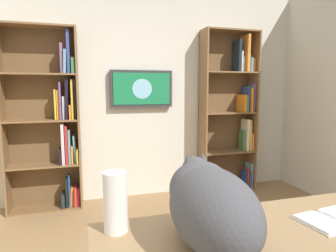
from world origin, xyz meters
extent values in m
cube|color=silver|center=(0.00, -2.23, 1.35)|extent=(4.52, 0.06, 2.70)
cube|color=brown|center=(-1.56, -2.04, 1.09)|extent=(0.02, 0.28, 2.19)
cube|color=brown|center=(-0.81, -2.04, 1.09)|extent=(0.02, 0.28, 2.19)
cube|color=brown|center=(-1.18, -2.17, 1.09)|extent=(0.77, 0.01, 2.19)
cube|color=brown|center=(-1.18, -2.04, 0.01)|extent=(0.73, 0.27, 0.02)
cube|color=brown|center=(-1.18, -2.04, 0.55)|extent=(0.73, 0.27, 0.02)
cube|color=brown|center=(-1.18, -2.04, 1.09)|extent=(0.73, 0.27, 0.02)
cube|color=brown|center=(-1.18, -2.04, 1.63)|extent=(0.73, 0.27, 0.02)
cube|color=brown|center=(-1.18, -2.04, 2.18)|extent=(0.73, 0.27, 0.02)
cube|color=#6799B2|center=(-1.52, -2.02, 0.19)|extent=(0.02, 0.18, 0.35)
cube|color=navy|center=(-1.50, -2.02, 0.13)|extent=(0.03, 0.20, 0.21)
cube|color=red|center=(-1.47, -2.02, 0.15)|extent=(0.02, 0.18, 0.27)
cube|color=navy|center=(-1.44, -2.03, 0.14)|extent=(0.02, 0.13, 0.25)
cube|color=orange|center=(-1.53, -2.04, 0.68)|extent=(0.03, 0.22, 0.24)
cube|color=gold|center=(-1.49, -2.04, 0.77)|extent=(0.05, 0.18, 0.42)
cube|color=beige|center=(-1.45, -2.04, 0.78)|extent=(0.04, 0.19, 0.44)
cube|color=#43703C|center=(-1.40, -2.03, 0.70)|extent=(0.04, 0.12, 0.27)
cube|color=#804886|center=(-1.53, -2.03, 1.30)|extent=(0.02, 0.18, 0.40)
cube|color=#3E7350|center=(-1.50, -2.02, 1.28)|extent=(0.03, 0.15, 0.36)
cube|color=orange|center=(-1.47, -2.02, 1.26)|extent=(0.02, 0.23, 0.32)
cube|color=#2E4293|center=(-1.44, -2.04, 1.27)|extent=(0.03, 0.19, 0.34)
cube|color=#3A7851|center=(-1.41, -2.03, 1.22)|extent=(0.02, 0.23, 0.23)
cube|color=orange|center=(-1.37, -2.03, 1.22)|extent=(0.03, 0.23, 0.24)
cube|color=orange|center=(-1.52, -2.04, 1.73)|extent=(0.04, 0.15, 0.18)
cube|color=#6094A0|center=(-1.47, -2.03, 1.74)|extent=(0.03, 0.15, 0.19)
cube|color=#5C9DAE|center=(-1.43, -2.03, 1.77)|extent=(0.04, 0.12, 0.24)
cube|color=orange|center=(-1.39, -2.02, 1.89)|extent=(0.04, 0.24, 0.48)
cube|color=silver|center=(-1.35, -2.03, 1.74)|extent=(0.03, 0.13, 0.20)
cube|color=silver|center=(-1.32, -2.03, 1.78)|extent=(0.04, 0.16, 0.27)
cube|color=#18242F|center=(-1.28, -2.03, 1.85)|extent=(0.04, 0.20, 0.42)
cube|color=brown|center=(0.78, -2.04, 1.06)|extent=(0.02, 0.28, 2.11)
cube|color=brown|center=(1.58, -2.04, 1.06)|extent=(0.02, 0.28, 2.11)
cube|color=brown|center=(1.18, -2.17, 1.06)|extent=(0.82, 0.01, 2.11)
cube|color=brown|center=(1.18, -2.04, 0.01)|extent=(0.78, 0.27, 0.02)
cube|color=brown|center=(1.18, -2.04, 0.53)|extent=(0.78, 0.27, 0.02)
cube|color=brown|center=(1.18, -2.04, 1.06)|extent=(0.78, 0.27, 0.02)
cube|color=brown|center=(1.18, -2.04, 1.58)|extent=(0.78, 0.27, 0.02)
cube|color=brown|center=(1.18, -2.04, 2.10)|extent=(0.78, 0.27, 0.02)
cube|color=#AC2739|center=(0.82, -2.02, 0.13)|extent=(0.04, 0.14, 0.22)
cube|color=#B93627|center=(0.85, -2.03, 0.13)|extent=(0.04, 0.23, 0.23)
cube|color=orange|center=(0.89, -2.04, 0.13)|extent=(0.04, 0.16, 0.22)
cube|color=#225499|center=(0.92, -2.05, 0.20)|extent=(0.02, 0.16, 0.37)
cube|color=black|center=(0.95, -2.03, 0.19)|extent=(0.02, 0.18, 0.34)
cube|color=#20272D|center=(0.99, -2.03, 0.10)|extent=(0.04, 0.22, 0.16)
cube|color=gold|center=(0.81, -2.03, 0.63)|extent=(0.02, 0.23, 0.17)
cube|color=#619DA1|center=(0.84, -2.04, 0.71)|extent=(0.04, 0.14, 0.33)
cube|color=orange|center=(0.87, -2.03, 0.65)|extent=(0.02, 0.15, 0.20)
cube|color=#679F9D|center=(0.90, -2.05, 0.74)|extent=(0.03, 0.17, 0.40)
cube|color=#B3292E|center=(0.93, -2.05, 0.77)|extent=(0.03, 0.21, 0.45)
cube|color=silver|center=(0.97, -2.03, 0.78)|extent=(0.03, 0.21, 0.47)
cube|color=black|center=(1.00, -2.03, 0.63)|extent=(0.02, 0.23, 0.18)
cube|color=black|center=(0.81, -2.04, 1.30)|extent=(0.02, 0.17, 0.46)
cube|color=gold|center=(0.85, -2.05, 1.30)|extent=(0.02, 0.17, 0.46)
cube|color=orange|center=(0.87, -2.04, 1.15)|extent=(0.02, 0.22, 0.17)
cube|color=black|center=(0.91, -2.03, 1.31)|extent=(0.06, 0.14, 0.48)
cube|color=silver|center=(0.94, -2.04, 1.20)|extent=(0.03, 0.13, 0.26)
cube|color=#704D89|center=(0.97, -2.04, 1.28)|extent=(0.02, 0.20, 0.43)
cube|color=orange|center=(1.00, -2.04, 1.24)|extent=(0.03, 0.15, 0.34)
cube|color=yellow|center=(1.03, -2.05, 1.24)|extent=(0.02, 0.16, 0.34)
cube|color=#3A7D44|center=(0.82, -2.02, 1.68)|extent=(0.04, 0.18, 0.18)
cube|color=#344599|center=(0.87, -2.03, 1.83)|extent=(0.03, 0.15, 0.49)
cube|color=#6196A2|center=(0.91, -2.03, 1.72)|extent=(0.04, 0.19, 0.27)
cube|color=#855582|center=(0.94, -2.02, 1.76)|extent=(0.03, 0.12, 0.33)
cube|color=#333338|center=(0.00, -2.15, 1.42)|extent=(0.79, 0.06, 0.47)
cube|color=#1E7F4C|center=(0.00, -2.12, 1.42)|extent=(0.72, 0.01, 0.40)
cylinder|color=#8CCCEA|center=(0.00, -2.11, 1.42)|extent=(0.25, 0.00, 0.25)
cube|color=#A37F56|center=(-0.03, 0.44, 0.75)|extent=(1.51, 0.60, 0.03)
ellipsoid|color=#4C4C51|center=(0.24, 0.52, 0.94)|extent=(0.33, 0.55, 0.34)
ellipsoid|color=#4C4C51|center=(0.24, 0.39, 0.98)|extent=(0.28, 0.31, 0.25)
sphere|color=#4C4C51|center=(0.24, 0.32, 1.05)|extent=(0.13, 0.13, 0.13)
cone|color=#4C4C51|center=(0.20, 0.32, 1.09)|extent=(0.06, 0.06, 0.07)
cone|color=#4C4C51|center=(0.28, 0.32, 1.09)|extent=(0.06, 0.06, 0.07)
cone|color=beige|center=(0.20, 0.33, 1.09)|extent=(0.03, 0.03, 0.05)
cone|color=beige|center=(0.28, 0.33, 1.09)|extent=(0.03, 0.03, 0.05)
cube|color=white|center=(-0.35, 0.46, 0.77)|extent=(0.18, 0.24, 0.01)
cube|color=white|center=(-0.44, 0.45, 0.77)|extent=(0.06, 0.22, 0.01)
cube|color=white|center=(-0.35, 0.46, 0.78)|extent=(0.16, 0.22, 0.01)
cylinder|color=silver|center=(-0.44, 0.45, 0.79)|extent=(0.02, 0.02, 0.01)
cylinder|color=silver|center=(-0.43, 0.39, 0.79)|extent=(0.02, 0.02, 0.01)
cylinder|color=white|center=(0.60, 0.25, 0.91)|extent=(0.11, 0.11, 0.28)
camera|label=1|loc=(0.73, 1.54, 1.42)|focal=31.14mm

